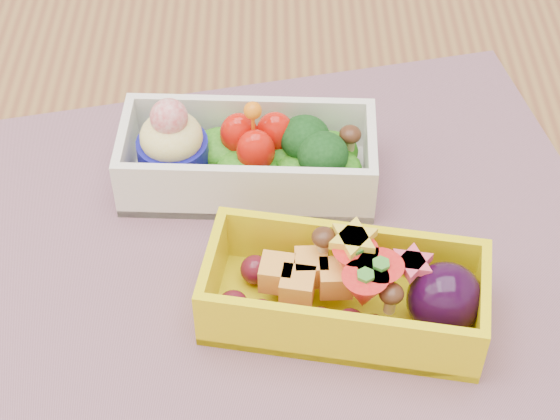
{
  "coord_description": "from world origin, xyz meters",
  "views": [
    {
      "loc": [
        0.03,
        -0.42,
        1.26
      ],
      "look_at": [
        0.03,
        0.02,
        0.79
      ],
      "focal_mm": 59.65,
      "sensor_mm": 36.0,
      "label": 1
    }
  ],
  "objects_px": {
    "table": "(238,353)",
    "bento_white": "(247,156)",
    "bento_yellow": "(351,291)",
    "placemat": "(270,252)"
  },
  "relations": [
    {
      "from": "table",
      "to": "placemat",
      "type": "height_order",
      "value": "placemat"
    },
    {
      "from": "bento_white",
      "to": "bento_yellow",
      "type": "height_order",
      "value": "bento_white"
    },
    {
      "from": "bento_yellow",
      "to": "placemat",
      "type": "bearing_deg",
      "value": 142.18
    },
    {
      "from": "placemat",
      "to": "bento_white",
      "type": "distance_m",
      "value": 0.08
    },
    {
      "from": "bento_white",
      "to": "bento_yellow",
      "type": "distance_m",
      "value": 0.15
    },
    {
      "from": "table",
      "to": "bento_white",
      "type": "distance_m",
      "value": 0.16
    },
    {
      "from": "placemat",
      "to": "bento_white",
      "type": "relative_size",
      "value": 2.54
    },
    {
      "from": "table",
      "to": "bento_yellow",
      "type": "relative_size",
      "value": 6.15
    },
    {
      "from": "table",
      "to": "bento_yellow",
      "type": "bearing_deg",
      "value": -27.56
    },
    {
      "from": "placemat",
      "to": "bento_yellow",
      "type": "height_order",
      "value": "bento_yellow"
    }
  ]
}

